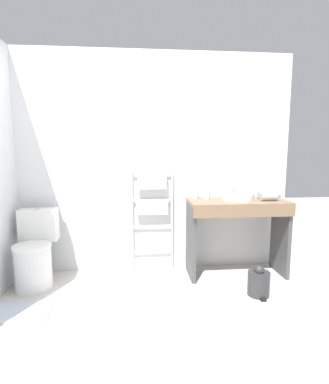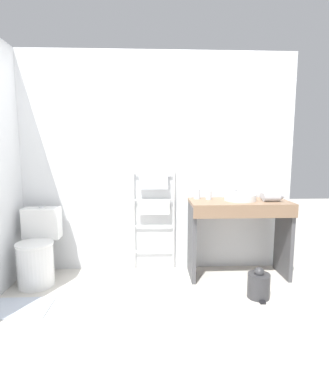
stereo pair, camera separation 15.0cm
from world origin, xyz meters
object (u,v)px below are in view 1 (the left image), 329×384
at_px(trash_bin, 259,283).
at_px(hair_dryer, 269,196).
at_px(cup_near_edge, 207,194).
at_px(towel_radiator, 152,202).
at_px(cup_near_wall, 195,194).
at_px(sink_basin, 238,196).
at_px(toilet, 35,255).

bearing_deg(trash_bin, hair_dryer, 59.21).
bearing_deg(cup_near_edge, hair_dryer, -11.84).
xyz_separation_m(towel_radiator, cup_near_wall, (0.48, -0.07, 0.09)).
distance_m(towel_radiator, hair_dryer, 1.27).
height_order(towel_radiator, sink_basin, towel_radiator).
relative_size(sink_basin, cup_near_wall, 3.30).
height_order(toilet, trash_bin, toilet).
relative_size(sink_basin, trash_bin, 1.14).
xyz_separation_m(cup_near_wall, cup_near_edge, (0.12, -0.05, 0.00)).
xyz_separation_m(toilet, sink_basin, (2.13, 0.11, 0.55)).
bearing_deg(cup_near_edge, toilet, -174.05).
bearing_deg(hair_dryer, cup_near_edge, 168.16).
distance_m(cup_near_edge, hair_dryer, 0.66).
xyz_separation_m(cup_near_edge, trash_bin, (0.37, -0.60, -0.76)).
height_order(sink_basin, cup_near_edge, cup_near_edge).
distance_m(toilet, sink_basin, 2.20).
relative_size(sink_basin, hair_dryer, 1.46).
distance_m(towel_radiator, trash_bin, 1.38).
height_order(sink_basin, trash_bin, sink_basin).
distance_m(cup_near_wall, trash_bin, 1.12).
bearing_deg(cup_near_wall, hair_dryer, -13.60).
relative_size(towel_radiator, cup_near_wall, 11.43).
relative_size(toilet, sink_basin, 2.31).
bearing_deg(trash_bin, cup_near_edge, 122.12).
bearing_deg(towel_radiator, cup_near_wall, -7.80).
bearing_deg(sink_basin, cup_near_wall, 164.61).
relative_size(hair_dryer, trash_bin, 0.77).
xyz_separation_m(towel_radiator, cup_near_edge, (0.60, -0.12, 0.09)).
height_order(towel_radiator, cup_near_wall, towel_radiator).
bearing_deg(toilet, towel_radiator, 14.11).
bearing_deg(towel_radiator, trash_bin, -36.23).
height_order(cup_near_wall, trash_bin, cup_near_wall).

